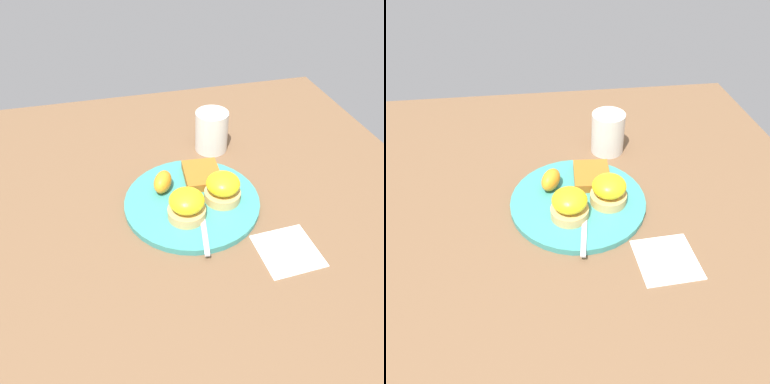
{
  "view_description": "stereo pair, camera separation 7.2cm",
  "coord_description": "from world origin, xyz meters",
  "views": [
    {
      "loc": [
        -0.58,
        0.15,
        0.54
      ],
      "look_at": [
        0.0,
        0.0,
        0.03
      ],
      "focal_mm": 35.0,
      "sensor_mm": 36.0,
      "label": 1
    },
    {
      "loc": [
        -0.59,
        0.07,
        0.54
      ],
      "look_at": [
        0.0,
        0.0,
        0.03
      ],
      "focal_mm": 35.0,
      "sensor_mm": 36.0,
      "label": 2
    }
  ],
  "objects": [
    {
      "name": "fork",
      "position": [
        -0.02,
        -0.01,
        0.02
      ],
      "size": [
        0.24,
        0.06,
        0.0
      ],
      "color": "silver",
      "rests_on": "plate"
    },
    {
      "name": "ground_plane",
      "position": [
        0.0,
        0.0,
        0.0
      ],
      "size": [
        1.1,
        1.1,
        0.0
      ],
      "primitive_type": "plane",
      "color": "brown"
    },
    {
      "name": "napkin",
      "position": [
        -0.17,
        -0.14,
        0.0
      ],
      "size": [
        0.12,
        0.12,
        0.0
      ],
      "primitive_type": "cube",
      "rotation": [
        0.0,
        0.0,
        0.05
      ],
      "color": "white",
      "rests_on": "ground_plane"
    },
    {
      "name": "cup",
      "position": [
        0.2,
        -0.1,
        0.05
      ],
      "size": [
        0.11,
        0.08,
        0.1
      ],
      "color": "silver",
      "rests_on": "ground_plane"
    },
    {
      "name": "orange_wedge",
      "position": [
        0.05,
        0.05,
        0.04
      ],
      "size": [
        0.07,
        0.06,
        0.04
      ],
      "primitive_type": "ellipsoid",
      "rotation": [
        0.0,
        0.0,
        5.8
      ],
      "color": "orange",
      "rests_on": "plate"
    },
    {
      "name": "plate",
      "position": [
        0.0,
        0.0,
        0.01
      ],
      "size": [
        0.29,
        0.29,
        0.01
      ],
      "primitive_type": "cylinder",
      "color": "teal",
      "rests_on": "ground_plane"
    },
    {
      "name": "sandwich_benedict_right",
      "position": [
        -0.01,
        -0.06,
        0.04
      ],
      "size": [
        0.08,
        0.08,
        0.06
      ],
      "color": "tan",
      "rests_on": "plate"
    },
    {
      "name": "hashbrown_patty",
      "position": [
        0.06,
        -0.04,
        0.02
      ],
      "size": [
        0.1,
        0.09,
        0.02
      ],
      "primitive_type": "cube",
      "rotation": [
        0.0,
        0.0,
        -0.07
      ],
      "color": "#A15D1D",
      "rests_on": "plate"
    },
    {
      "name": "sandwich_benedict_left",
      "position": [
        -0.05,
        0.02,
        0.04
      ],
      "size": [
        0.08,
        0.08,
        0.06
      ],
      "color": "tan",
      "rests_on": "plate"
    }
  ]
}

